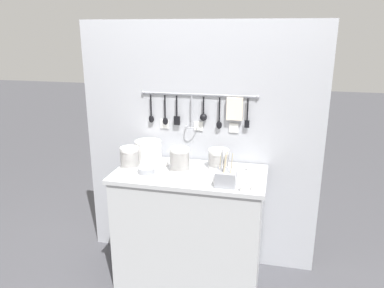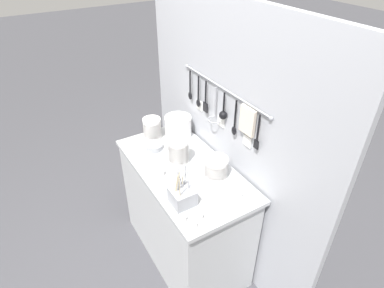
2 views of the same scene
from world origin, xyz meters
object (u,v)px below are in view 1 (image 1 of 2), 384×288
object	(u,v)px
cutlery_caddy	(226,178)
bowl_stack_back_corner	(219,159)
cup_beside_plates	(243,189)
cup_back_right	(250,184)
cup_front_right	(198,174)
bowl_stack_tall_left	(130,158)
cup_back_left	(165,163)
cup_mid_row	(182,179)
plate_stack	(148,151)
cup_centre	(235,166)
bowl_stack_short_front	(180,160)
steel_mixing_bowl	(146,170)
cup_front_left	(254,188)
cup_edge_far	(250,168)
cup_by_caddy	(157,166)

from	to	relation	value
cutlery_caddy	bowl_stack_back_corner	bearing A→B (deg)	107.81
cup_beside_plates	cup_back_right	distance (m)	0.09
cutlery_caddy	cup_front_right	world-z (taller)	cutlery_caddy
bowl_stack_tall_left	cup_back_right	bearing A→B (deg)	-8.70
cup_back_left	cup_beside_plates	xyz separation A→B (m)	(0.63, -0.34, 0.00)
cup_mid_row	cup_beside_plates	xyz separation A→B (m)	(0.42, -0.08, 0.00)
cup_back_left	cup_beside_plates	bearing A→B (deg)	-28.67
plate_stack	cup_centre	distance (m)	0.69
bowl_stack_tall_left	cup_back_left	distance (m)	0.27
cup_back_left	bowl_stack_short_front	bearing A→B (deg)	-34.20
steel_mixing_bowl	plate_stack	bearing A→B (deg)	105.75
cup_mid_row	cup_front_left	distance (m)	0.50
bowl_stack_tall_left	cup_edge_far	distance (m)	0.89
bowl_stack_short_front	cup_by_caddy	bearing A→B (deg)	173.30
bowl_stack_tall_left	steel_mixing_bowl	size ratio (longest dim) A/B	1.31
cup_by_caddy	bowl_stack_short_front	bearing A→B (deg)	-6.70
cup_mid_row	cup_edge_far	size ratio (longest dim) A/B	1.00
steel_mixing_bowl	cup_front_right	bearing A→B (deg)	2.41
cup_front_right	cup_back_left	bearing A→B (deg)	151.30
cup_back_right	cup_back_left	bearing A→B (deg)	158.88
cutlery_caddy	cup_beside_plates	distance (m)	0.15
cup_back_left	cup_front_right	bearing A→B (deg)	-28.70
bowl_stack_back_corner	bowl_stack_tall_left	distance (m)	0.66
steel_mixing_bowl	bowl_stack_short_front	bearing A→B (deg)	19.66
steel_mixing_bowl	cup_mid_row	size ratio (longest dim) A/B	2.60
cup_back_left	cup_edge_far	xyz separation A→B (m)	(0.64, 0.04, 0.00)
plate_stack	cup_beside_plates	bearing A→B (deg)	-27.47
bowl_stack_tall_left	cup_back_left	bearing A→B (deg)	26.37
steel_mixing_bowl	cup_back_left	world-z (taller)	steel_mixing_bowl
cup_back_left	steel_mixing_bowl	bearing A→B (deg)	-116.77
bowl_stack_back_corner	cup_centre	xyz separation A→B (m)	(0.12, 0.02, -0.05)
cup_front_right	cup_centre	size ratio (longest dim) A/B	1.00
plate_stack	cup_by_caddy	world-z (taller)	plate_stack
cup_beside_plates	cup_back_right	bearing A→B (deg)	68.40
plate_stack	cup_beside_plates	size ratio (longest dim) A/B	4.26
cup_front_right	cup_centre	bearing A→B (deg)	43.14
cup_beside_plates	cup_edge_far	distance (m)	0.39
cup_back_right	bowl_stack_tall_left	bearing A→B (deg)	171.30
steel_mixing_bowl	cup_front_right	xyz separation A→B (m)	(0.38, 0.02, -0.00)
bowl_stack_short_front	plate_stack	size ratio (longest dim) A/B	0.87
bowl_stack_back_corner	cup_front_left	xyz separation A→B (m)	(0.29, -0.35, -0.05)
steel_mixing_bowl	cup_beside_plates	bearing A→B (deg)	-13.11
cup_front_left	cup_edge_far	bearing A→B (deg)	99.55
cup_beside_plates	cup_edge_far	size ratio (longest dim) A/B	1.00
bowl_stack_back_corner	cup_by_caddy	bearing A→B (deg)	-166.00
bowl_stack_short_front	cup_centre	bearing A→B (deg)	21.78
cup_mid_row	cup_front_right	bearing A→B (deg)	50.57
cup_beside_plates	cutlery_caddy	bearing A→B (deg)	150.08
plate_stack	cup_front_right	size ratio (longest dim) A/B	4.26
plate_stack	cup_beside_plates	xyz separation A→B (m)	(0.79, -0.41, -0.06)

